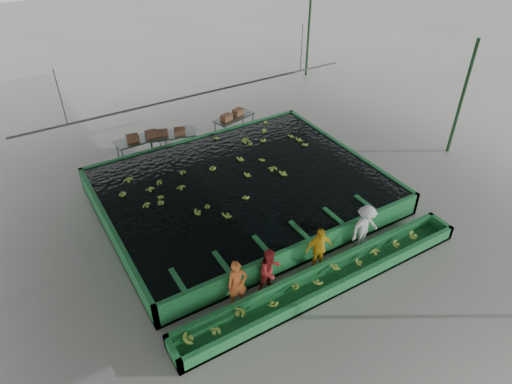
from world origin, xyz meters
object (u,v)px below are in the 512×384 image
worker_d (365,227)px  packing_table_right (234,125)px  sorting_trough (326,280)px  packing_table_mid (173,144)px  flotation_tank (242,191)px  box_stack_right (232,117)px  worker_c (319,249)px  box_stack_left (143,139)px  worker_a (237,284)px  packing_table_left (142,149)px  worker_b (270,270)px  box_stack_mid (171,135)px

worker_d → packing_table_right: (0.16, 9.10, -0.37)m
sorting_trough → worker_d: (2.15, 0.80, 0.57)m
packing_table_mid → flotation_tank: bearing=-79.6°
worker_d → box_stack_right: bearing=87.8°
worker_c → box_stack_left: (-2.38, 9.12, 0.20)m
flotation_tank → worker_a: bearing=-121.2°
flotation_tank → packing_table_mid: (-0.85, 4.67, 0.01)m
worker_a → box_stack_left: bearing=97.8°
packing_table_mid → box_stack_left: bearing=173.0°
worker_a → packing_table_mid: worker_a is taller
worker_d → sorting_trough: bearing=-161.3°
box_stack_left → box_stack_right: size_ratio=1.02×
packing_table_right → worker_d: bearing=-91.0°
worker_a → flotation_tank: bearing=69.8°
worker_a → packing_table_right: bearing=72.6°
worker_a → packing_table_left: worker_a is taller
sorting_trough → worker_b: worker_b is taller
packing_table_left → packing_table_mid: packing_table_left is taller
box_stack_right → worker_d: bearing=-90.4°
worker_d → packing_table_right: size_ratio=0.83×
flotation_tank → worker_d: 4.82m
sorting_trough → worker_b: (-1.50, 0.80, 0.51)m
packing_table_right → worker_a: bearing=-118.3°
packing_table_right → box_stack_mid: size_ratio=1.63×
box_stack_right → flotation_tank: bearing=-114.8°
packing_table_left → box_stack_right: size_ratio=1.69×
flotation_tank → sorting_trough: flotation_tank is taller
worker_c → packing_table_right: 9.33m
packing_table_mid → packing_table_right: (3.16, 0.13, -0.01)m
packing_table_right → box_stack_left: 4.44m
box_stack_right → worker_b: bearing=-112.2°
worker_a → box_stack_right: (4.81, 9.09, 0.11)m
flotation_tank → packing_table_right: size_ratio=5.04×
worker_c → packing_table_right: (2.03, 9.10, -0.33)m
worker_c → packing_table_left: size_ratio=0.73×
packing_table_left → packing_table_mid: size_ratio=1.06×
sorting_trough → box_stack_left: bearing=102.0°
worker_c → worker_d: (1.87, 0.00, 0.04)m
worker_c → packing_table_left: (-2.44, 9.19, -0.29)m
flotation_tank → worker_c: worker_c is taller
worker_b → flotation_tank: bearing=62.0°
flotation_tank → packing_table_left: size_ratio=4.68×
box_stack_mid → box_stack_right: size_ratio=0.96×
sorting_trough → worker_d: 2.36m
worker_c → worker_d: worker_d is taller
box_stack_right → box_stack_left: bearing=179.6°
worker_d → packing_table_right: worker_d is taller
sorting_trough → worker_c: size_ratio=6.43×
packing_table_left → worker_d: bearing=-64.9°
box_stack_right → worker_c: bearing=-102.0°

